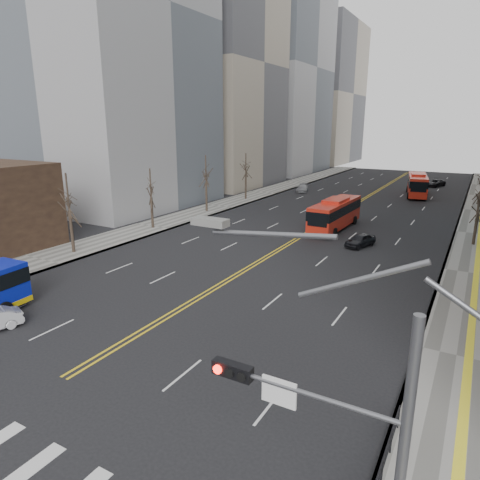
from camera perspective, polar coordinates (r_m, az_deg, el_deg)
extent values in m
cube|color=#65635E|center=(61.74, -2.77, 4.53)|extent=(5.00, 130.00, 0.15)
cube|color=gold|center=(64.41, 14.55, 4.44)|extent=(0.15, 100.00, 0.01)
cube|color=gold|center=(64.31, 14.89, 4.40)|extent=(0.15, 100.00, 0.01)
cube|color=gray|center=(67.45, -17.49, 26.99)|extent=(22.00, 24.00, 52.00)
cube|color=gray|center=(86.79, -3.76, 22.15)|extent=(22.00, 22.00, 44.00)
cube|color=gray|center=(110.08, 4.98, 21.70)|extent=(20.00, 26.00, 48.00)
cube|color=gray|center=(139.00, 11.15, 18.48)|extent=(18.00, 30.00, 40.00)
cylinder|color=slate|center=(10.68, 8.62, -19.51)|extent=(4.50, 0.12, 0.12)
cube|color=black|center=(11.37, -1.00, -16.94)|extent=(1.10, 0.28, 0.38)
cylinder|color=#FF190C|center=(11.41, -3.01, -16.83)|extent=(0.24, 0.08, 0.24)
cylinder|color=black|center=(11.26, -1.43, -17.32)|extent=(0.24, 0.08, 0.24)
cylinder|color=black|center=(11.11, 0.20, -17.80)|extent=(0.24, 0.08, 0.24)
cube|color=silver|center=(10.99, 5.22, -19.54)|extent=(0.90, 0.06, 0.70)
cube|color=#999993|center=(10.19, -4.01, 2.42)|extent=(0.90, 0.35, 0.18)
cube|color=black|center=(16.18, 18.61, -25.72)|extent=(0.04, 6.00, 0.04)
cylinder|color=black|center=(16.51, 18.44, -27.04)|extent=(0.06, 0.06, 1.00)
cylinder|color=black|center=(17.65, 19.51, -23.93)|extent=(0.06, 0.06, 1.00)
cylinder|color=black|center=(18.85, 20.41, -21.20)|extent=(0.06, 0.06, 1.00)
cylinder|color=#2C221B|center=(41.82, -21.51, 0.90)|extent=(0.28, 0.28, 3.90)
cylinder|color=#2C221B|center=(49.29, -11.64, 3.53)|extent=(0.28, 0.28, 3.60)
cylinder|color=#2C221B|center=(57.83, -4.50, 5.71)|extent=(0.28, 0.28, 4.00)
cylinder|color=#2C221B|center=(67.14, 0.77, 7.00)|extent=(0.28, 0.28, 3.80)
cylinder|color=#2C221B|center=(47.31, 28.90, 1.37)|extent=(0.28, 0.28, 3.50)
cylinder|color=#2C221B|center=(59.08, 29.20, 3.89)|extent=(0.28, 0.28, 3.75)
cylinder|color=black|center=(30.33, -28.86, -8.13)|extent=(0.38, 1.02, 1.00)
cube|color=red|center=(49.34, 12.57, 3.44)|extent=(2.84, 10.97, 2.82)
cube|color=black|center=(49.23, 12.61, 4.07)|extent=(2.90, 10.99, 1.01)
cube|color=red|center=(49.06, 12.67, 5.17)|extent=(2.11, 3.88, 0.40)
cylinder|color=black|center=(46.83, 9.65, 1.39)|extent=(0.33, 1.01, 1.00)
cylinder|color=black|center=(46.01, 12.50, 0.99)|extent=(0.33, 1.01, 1.00)
cylinder|color=black|center=(53.21, 12.47, 2.91)|extent=(0.33, 1.01, 1.00)
cylinder|color=black|center=(52.49, 15.02, 2.58)|extent=(0.33, 1.01, 1.00)
cube|color=red|center=(76.75, 22.55, 6.87)|extent=(4.58, 12.01, 3.06)
cube|color=black|center=(76.68, 22.59, 7.30)|extent=(4.64, 12.04, 1.09)
cube|color=red|center=(76.56, 22.67, 8.07)|extent=(2.79, 4.40, 0.40)
cylinder|color=black|center=(73.18, 21.50, 5.52)|extent=(0.46, 1.04, 1.00)
cylinder|color=black|center=(73.31, 23.58, 5.32)|extent=(0.46, 1.04, 1.00)
cylinder|color=black|center=(80.60, 21.41, 6.34)|extent=(0.46, 1.04, 1.00)
cylinder|color=black|center=(80.72, 23.30, 6.16)|extent=(0.46, 1.04, 1.00)
imported|color=black|center=(43.07, 15.74, -0.02)|extent=(2.60, 3.97, 1.25)
imported|color=#99999E|center=(76.22, 8.32, 6.88)|extent=(2.99, 4.79, 1.29)
imported|color=black|center=(89.77, 24.56, 6.93)|extent=(3.74, 5.28, 1.34)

